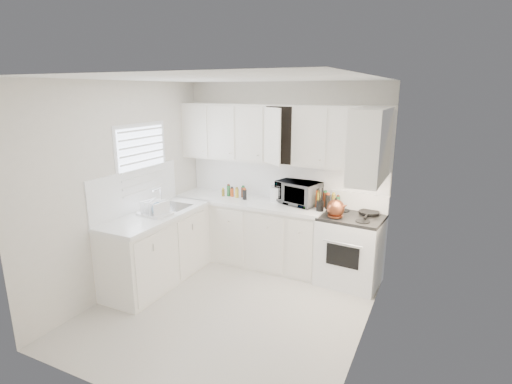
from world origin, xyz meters
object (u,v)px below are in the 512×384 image
Objects in this scene: tea_kettle at (336,207)px; rice_cooker at (279,193)px; utensil_crock at (320,199)px; stove at (351,241)px; dish_rack at (155,207)px; microwave at (298,190)px.

tea_kettle is 1.11× the size of rice_cooker.
utensil_crock is at bearing -26.97° from rice_cooker.
rice_cooker is 0.78× the size of utensil_crock.
stove is 3.06× the size of dish_rack.
microwave is 1.94m from dish_rack.
rice_cooker is (-1.08, 0.17, 0.48)m from stove.
rice_cooker is at bearing 162.59° from utensil_crock.
microwave reaches higher than utensil_crock.
tea_kettle is 0.49× the size of microwave.
microwave is at bearing -10.44° from rice_cooker.
microwave is at bearing 47.25° from dish_rack.
rice_cooker reaches higher than stove.
utensil_crock is at bearing -13.70° from microwave.
tea_kettle reaches higher than dish_rack.
tea_kettle reaches higher than stove.
utensil_crock is at bearing -170.34° from stove.
microwave is 0.30m from rice_cooker.
stove is 0.53m from tea_kettle.
microwave reaches higher than dish_rack.
stove is at bearing 51.93° from tea_kettle.
tea_kettle is 0.87× the size of utensil_crock.
microwave is (-0.79, 0.17, 0.55)m from stove.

